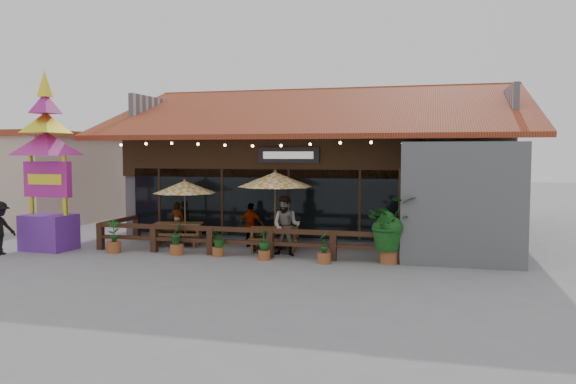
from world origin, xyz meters
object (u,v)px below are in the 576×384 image
(umbrella_right, at_px, (275,180))
(picnic_table_right, at_px, (274,235))
(tropical_plant, at_px, (390,225))
(umbrella_left, at_px, (185,187))
(thai_sign_tower, at_px, (47,148))
(picnic_table_left, at_px, (179,230))

(umbrella_right, distance_m, picnic_table_right, 1.86)
(picnic_table_right, bearing_deg, tropical_plant, -17.88)
(umbrella_right, bearing_deg, tropical_plant, -20.54)
(umbrella_left, bearing_deg, thai_sign_tower, -155.41)
(umbrella_left, distance_m, thai_sign_tower, 4.74)
(umbrella_right, xyz_separation_m, picnic_table_left, (-3.58, 0.02, -1.83))
(picnic_table_right, bearing_deg, picnic_table_left, 176.42)
(thai_sign_tower, bearing_deg, umbrella_right, 14.83)
(umbrella_left, distance_m, picnic_table_right, 3.64)
(picnic_table_left, height_order, thai_sign_tower, thai_sign_tower)
(picnic_table_right, bearing_deg, umbrella_right, 93.87)
(thai_sign_tower, bearing_deg, tropical_plant, 2.46)
(umbrella_right, bearing_deg, picnic_table_left, 179.76)
(picnic_table_right, relative_size, tropical_plant, 0.91)
(tropical_plant, bearing_deg, picnic_table_right, 162.12)
(umbrella_left, xyz_separation_m, tropical_plant, (7.21, -1.40, -0.92))
(umbrella_left, distance_m, umbrella_right, 3.29)
(tropical_plant, bearing_deg, thai_sign_tower, -177.54)
(umbrella_right, xyz_separation_m, picnic_table_right, (0.01, -0.21, -1.85))
(picnic_table_right, xyz_separation_m, thai_sign_tower, (-7.42, -1.75, 2.90))
(umbrella_right, distance_m, tropical_plant, 4.37)
(umbrella_right, height_order, picnic_table_right, umbrella_right)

